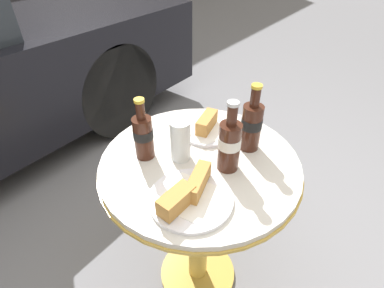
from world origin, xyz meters
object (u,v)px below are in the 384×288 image
(bistro_table, at_px, (199,195))
(cola_bottle_right, at_px, (143,135))
(lunch_plate_near, at_px, (189,195))
(drinking_glass, at_px, (180,142))
(cola_bottle_left, at_px, (251,125))
(cola_bottle_center, at_px, (229,144))
(lunch_plate_far, at_px, (208,128))

(bistro_table, relative_size, cola_bottle_right, 3.28)
(bistro_table, bearing_deg, lunch_plate_near, -152.93)
(bistro_table, distance_m, drinking_glass, 0.24)
(drinking_glass, relative_size, lunch_plate_near, 0.59)
(bistro_table, xyz_separation_m, cola_bottle_left, (0.16, -0.09, 0.26))
(cola_bottle_center, height_order, lunch_plate_near, cola_bottle_center)
(bistro_table, xyz_separation_m, lunch_plate_near, (-0.16, -0.08, 0.19))
(cola_bottle_left, xyz_separation_m, cola_bottle_right, (-0.25, 0.25, -0.01))
(cola_bottle_center, height_order, drinking_glass, cola_bottle_center)
(lunch_plate_near, bearing_deg, cola_bottle_center, -2.61)
(drinking_glass, bearing_deg, cola_bottle_right, 123.22)
(lunch_plate_near, xyz_separation_m, lunch_plate_far, (0.31, 0.16, -0.00))
(cola_bottle_right, relative_size, lunch_plate_far, 1.07)
(lunch_plate_near, bearing_deg, cola_bottle_left, -1.77)
(lunch_plate_far, bearing_deg, bistro_table, -153.19)
(cola_bottle_left, bearing_deg, cola_bottle_right, 135.39)
(cola_bottle_right, distance_m, lunch_plate_near, 0.26)
(lunch_plate_near, bearing_deg, lunch_plate_far, 26.94)
(bistro_table, distance_m, lunch_plate_near, 0.26)
(cola_bottle_center, xyz_separation_m, lunch_plate_near, (-0.19, 0.01, -0.07))
(drinking_glass, relative_size, lunch_plate_far, 0.71)
(cola_bottle_left, relative_size, cola_bottle_right, 1.11)
(cola_bottle_center, bearing_deg, lunch_plate_near, 177.39)
(cola_bottle_left, distance_m, cola_bottle_center, 0.13)
(cola_bottle_left, distance_m, lunch_plate_near, 0.33)
(cola_bottle_left, height_order, cola_bottle_center, same)
(cola_bottle_left, xyz_separation_m, lunch_plate_near, (-0.32, 0.01, -0.07))
(cola_bottle_left, distance_m, lunch_plate_far, 0.18)
(cola_bottle_right, bearing_deg, bistro_table, -59.16)
(drinking_glass, xyz_separation_m, lunch_plate_far, (0.18, 0.02, -0.05))
(cola_bottle_left, bearing_deg, cola_bottle_center, 179.38)
(cola_bottle_center, bearing_deg, lunch_plate_far, 53.45)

